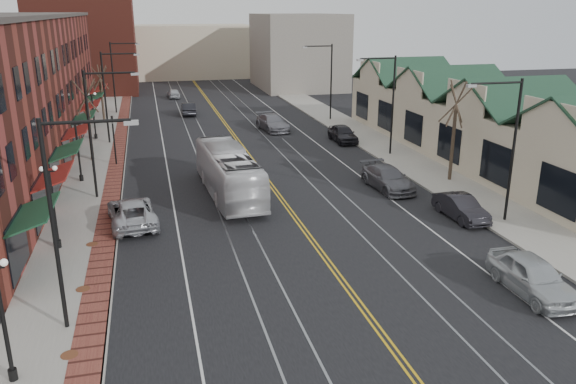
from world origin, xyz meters
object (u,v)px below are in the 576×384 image
transit_bus (229,172)px  parked_car_a (533,276)px  parked_car_b (461,207)px  parked_car_c (388,178)px  parked_suv (132,212)px  parked_car_d (343,134)px

transit_bus → parked_car_a: 19.62m
parked_car_b → parked_car_c: bearing=103.9°
parked_suv → parked_car_c: parked_car_c is taller
parked_car_a → parked_suv: bearing=144.1°
parked_car_b → parked_car_d: parked_car_d is taller
parked_car_b → parked_car_d: (0.00, 20.56, 0.09)m
transit_bus → parked_suv: (-6.09, -3.98, -0.80)m
parked_car_a → parked_car_d: parked_car_a is taller
parked_suv → parked_car_c: 16.93m
parked_suv → parked_car_d: 25.07m
parked_suv → parked_car_d: (18.51, 16.91, 0.03)m
parked_car_b → transit_bus: bearing=146.5°
parked_car_a → parked_car_b: size_ratio=1.14×
parked_car_b → parked_car_c: parked_car_c is taller
parked_car_b → parked_car_c: 6.61m
parked_car_a → parked_car_d: size_ratio=1.05×
transit_bus → parked_car_b: transit_bus is taller
parked_suv → parked_car_a: (16.71, -12.50, 0.07)m
parked_suv → parked_car_b: size_ratio=1.28×
transit_bus → parked_car_d: bearing=-137.1°
parked_car_b → parked_suv: bearing=166.9°
parked_car_d → parked_suv: bearing=-137.1°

